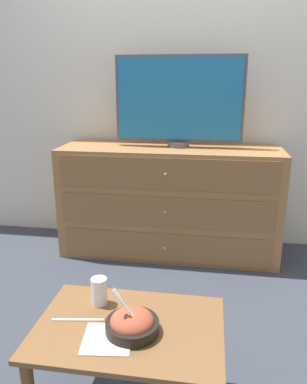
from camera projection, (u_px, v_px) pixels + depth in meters
name	position (u px, v px, depth m)	size (l,w,h in m)	color
ground_plane	(181.00, 237.00, 3.20)	(12.00, 12.00, 0.00)	#383D47
wall_back	(185.00, 78.00, 2.84)	(12.00, 0.05, 2.60)	silver
dresser	(169.00, 201.00, 2.82)	(1.61, 0.52, 0.82)	#9E6B3D
tv	(179.00, 101.00, 2.65)	(0.91, 0.16, 0.64)	#515156
coffee_table	(129.00, 342.00, 1.42)	(0.70, 0.48, 0.41)	brown
takeout_bowl	(132.00, 324.00, 1.36)	(0.20, 0.20, 0.18)	black
drink_cup	(99.00, 293.00, 1.52)	(0.07, 0.07, 0.11)	beige
napkin	(107.00, 339.00, 1.32)	(0.19, 0.19, 0.00)	silver
knife	(78.00, 320.00, 1.43)	(0.20, 0.04, 0.01)	white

